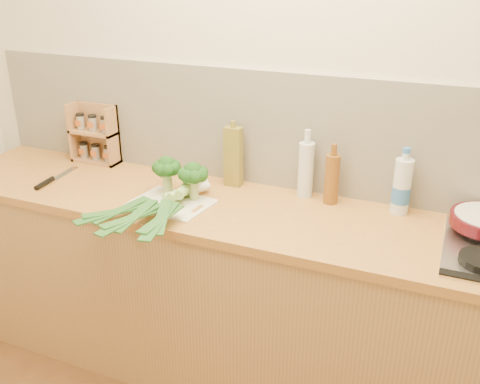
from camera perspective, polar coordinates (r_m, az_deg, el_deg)
The scene contains 14 objects.
room_shell at distance 2.44m, azimuth 4.94°, elevation 6.38°, with size 3.50×3.50×3.50m.
counter at distance 2.51m, azimuth 2.23°, elevation -11.38°, with size 3.20×0.62×0.90m.
chopping_board at distance 2.36m, azimuth -7.31°, elevation -1.19°, with size 0.34×0.25×0.01m, color white.
broccoli_left at distance 2.41m, azimuth -7.84°, elevation 2.56°, with size 0.13×0.13×0.18m.
broccoli_right at distance 2.34m, azimuth -5.01°, elevation 1.91°, with size 0.13×0.14×0.17m.
leek_front at distance 2.34m, azimuth -8.47°, elevation -0.75°, with size 0.35×0.58×0.04m.
leek_mid at distance 2.29m, azimuth -7.62°, elevation -0.74°, with size 0.18×0.65×0.04m.
leek_back at distance 2.27m, azimuth -6.55°, elevation -0.40°, with size 0.19×0.67×0.04m.
chefs_knife at distance 2.73m, azimuth -19.63°, elevation 1.15°, with size 0.06×0.33×0.02m.
spice_rack at distance 2.91m, azimuth -15.12°, elevation 5.70°, with size 0.26×0.10×0.31m.
oil_tin at distance 2.49m, azimuth -0.72°, elevation 3.82°, with size 0.08×0.05×0.32m.
glass_bottle at distance 2.40m, azimuth 7.04°, elevation 2.48°, with size 0.07×0.07×0.31m.
amber_bottle at distance 2.35m, azimuth 9.78°, elevation 1.46°, with size 0.06×0.06×0.27m.
water_bottle at distance 2.33m, azimuth 16.86°, elevation 0.41°, with size 0.08×0.08×0.27m.
Camera 1 is at (0.71, -0.73, 1.88)m, focal length 40.00 mm.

